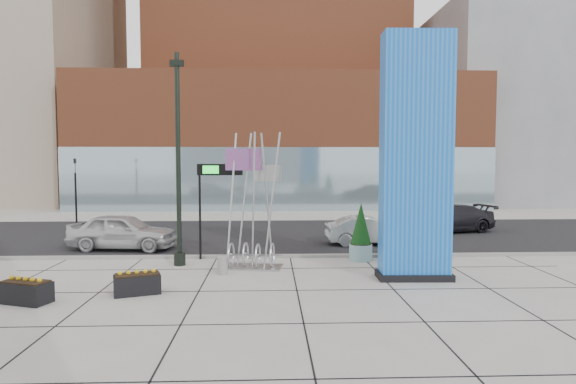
{
  "coord_description": "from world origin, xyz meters",
  "views": [
    {
      "loc": [
        0.18,
        -15.51,
        4.01
      ],
      "look_at": [
        0.84,
        2.0,
        2.84
      ],
      "focal_mm": 30.0,
      "sensor_mm": 36.0,
      "label": 1
    }
  ],
  "objects_px": {
    "public_art_sculpture": "(252,233)",
    "blue_pylon": "(416,161)",
    "overhead_street_sign": "(216,178)",
    "concrete_bollard": "(222,266)",
    "lamp_post": "(179,180)",
    "car_white_west": "(123,232)",
    "car_silver_mid": "(369,231)"
  },
  "relations": [
    {
      "from": "public_art_sculpture",
      "to": "car_silver_mid",
      "type": "relative_size",
      "value": 1.24
    },
    {
      "from": "lamp_post",
      "to": "concrete_bollard",
      "type": "bearing_deg",
      "value": -41.45
    },
    {
      "from": "blue_pylon",
      "to": "car_silver_mid",
      "type": "distance_m",
      "value": 7.32
    },
    {
      "from": "blue_pylon",
      "to": "lamp_post",
      "type": "xyz_separation_m",
      "value": [
        -8.3,
        2.39,
        -0.69
      ]
    },
    {
      "from": "blue_pylon",
      "to": "car_white_west",
      "type": "distance_m",
      "value": 13.15
    },
    {
      "from": "overhead_street_sign",
      "to": "concrete_bollard",
      "type": "bearing_deg",
      "value": -82.05
    },
    {
      "from": "overhead_street_sign",
      "to": "car_white_west",
      "type": "height_order",
      "value": "overhead_street_sign"
    },
    {
      "from": "lamp_post",
      "to": "public_art_sculpture",
      "type": "relative_size",
      "value": 1.59
    },
    {
      "from": "public_art_sculpture",
      "to": "car_white_west",
      "type": "bearing_deg",
      "value": 156.24
    },
    {
      "from": "blue_pylon",
      "to": "concrete_bollard",
      "type": "relative_size",
      "value": 13.04
    },
    {
      "from": "blue_pylon",
      "to": "concrete_bollard",
      "type": "bearing_deg",
      "value": 174.28
    },
    {
      "from": "public_art_sculpture",
      "to": "overhead_street_sign",
      "type": "relative_size",
      "value": 1.31
    },
    {
      "from": "car_white_west",
      "to": "car_silver_mid",
      "type": "xyz_separation_m",
      "value": [
        11.24,
        0.84,
        -0.14
      ]
    },
    {
      "from": "concrete_bollard",
      "to": "car_white_west",
      "type": "distance_m",
      "value": 6.92
    },
    {
      "from": "lamp_post",
      "to": "public_art_sculpture",
      "type": "xyz_separation_m",
      "value": [
        2.78,
        -0.54,
        -1.95
      ]
    },
    {
      "from": "lamp_post",
      "to": "car_silver_mid",
      "type": "relative_size",
      "value": 1.97
    },
    {
      "from": "concrete_bollard",
      "to": "car_white_west",
      "type": "relative_size",
      "value": 0.13
    },
    {
      "from": "public_art_sculpture",
      "to": "overhead_street_sign",
      "type": "distance_m",
      "value": 2.96
    },
    {
      "from": "lamp_post",
      "to": "overhead_street_sign",
      "type": "relative_size",
      "value": 2.08
    },
    {
      "from": "concrete_bollard",
      "to": "car_silver_mid",
      "type": "relative_size",
      "value": 0.16
    },
    {
      "from": "blue_pylon",
      "to": "overhead_street_sign",
      "type": "distance_m",
      "value": 7.85
    },
    {
      "from": "blue_pylon",
      "to": "car_silver_mid",
      "type": "xyz_separation_m",
      "value": [
        -0.19,
        6.54,
        -3.29
      ]
    },
    {
      "from": "public_art_sculpture",
      "to": "blue_pylon",
      "type": "bearing_deg",
      "value": -9.24
    },
    {
      "from": "public_art_sculpture",
      "to": "car_white_west",
      "type": "distance_m",
      "value": 7.07
    },
    {
      "from": "overhead_street_sign",
      "to": "car_silver_mid",
      "type": "height_order",
      "value": "overhead_street_sign"
    },
    {
      "from": "blue_pylon",
      "to": "overhead_street_sign",
      "type": "height_order",
      "value": "blue_pylon"
    },
    {
      "from": "blue_pylon",
      "to": "public_art_sculpture",
      "type": "relative_size",
      "value": 1.63
    },
    {
      "from": "concrete_bollard",
      "to": "car_white_west",
      "type": "height_order",
      "value": "car_white_west"
    },
    {
      "from": "car_silver_mid",
      "to": "lamp_post",
      "type": "bearing_deg",
      "value": 115.01
    },
    {
      "from": "overhead_street_sign",
      "to": "blue_pylon",
      "type": "bearing_deg",
      "value": -28.69
    },
    {
      "from": "public_art_sculpture",
      "to": "car_silver_mid",
      "type": "distance_m",
      "value": 7.13
    },
    {
      "from": "concrete_bollard",
      "to": "overhead_street_sign",
      "type": "relative_size",
      "value": 0.16
    }
  ]
}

